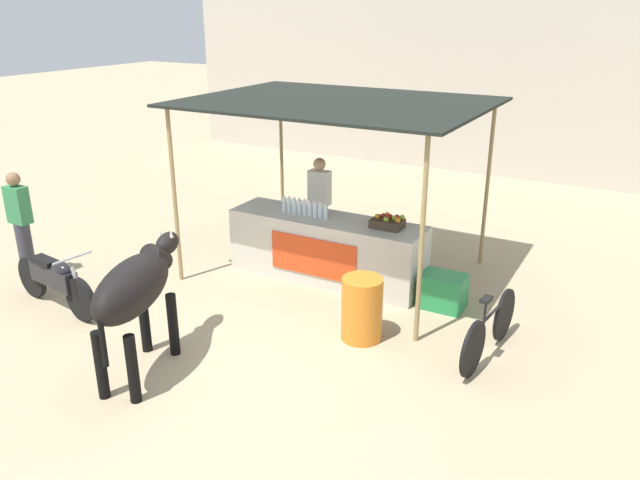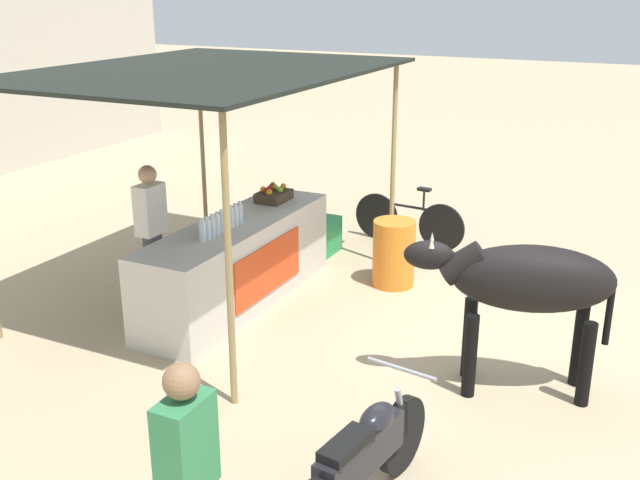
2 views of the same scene
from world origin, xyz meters
TOP-DOWN VIEW (x-y plane):
  - ground_plane at (0.00, 0.00)m, footprint 60.00×60.00m
  - building_wall_far at (0.00, 9.72)m, footprint 16.00×0.50m
  - stall_counter at (0.00, 2.20)m, footprint 3.00×0.82m
  - stall_awning at (0.00, 2.50)m, footprint 4.20×3.20m
  - water_bottle_row at (-0.35, 2.15)m, footprint 0.79×0.07m
  - fruit_crate at (0.95, 2.26)m, footprint 0.44×0.32m
  - vendor_behind_counter at (-0.54, 2.95)m, footprint 0.34×0.22m
  - cooler_box at (1.87, 2.10)m, footprint 0.60×0.44m
  - water_barrel at (1.27, 0.78)m, footprint 0.51×0.51m
  - cow at (-0.56, -1.10)m, footprint 0.91×1.84m
  - motorcycle_parked at (-2.71, -0.50)m, footprint 1.79×0.55m
  - bicycle_leaning at (2.76, 1.13)m, footprint 0.21×1.66m
  - passerby_on_street at (-3.97, -0.01)m, footprint 0.34×0.22m

SIDE VIEW (x-z plane):
  - ground_plane at x=0.00m, z-range 0.00..0.00m
  - cooler_box at x=1.87m, z-range 0.00..0.48m
  - bicycle_leaning at x=2.76m, z-range -0.08..0.77m
  - water_barrel at x=1.27m, z-range 0.00..0.81m
  - motorcycle_parked at x=-2.71m, z-range -0.02..0.88m
  - stall_counter at x=0.00m, z-range 0.00..0.96m
  - vendor_behind_counter at x=-0.54m, z-range 0.02..1.67m
  - passerby_on_street at x=-3.97m, z-range 0.02..1.67m
  - cow at x=-0.56m, z-range 0.32..1.75m
  - fruit_crate at x=0.95m, z-range 0.94..1.13m
  - water_bottle_row at x=-0.35m, z-range 0.95..1.20m
  - stall_awning at x=0.00m, z-range 1.21..3.85m
  - building_wall_far at x=0.00m, z-range 0.00..5.33m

